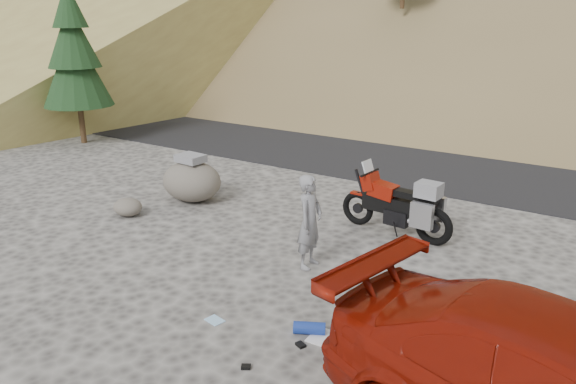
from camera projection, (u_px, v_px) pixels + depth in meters
name	position (u px, v px, depth m)	size (l,w,h in m)	color
ground	(290.00, 279.00, 9.26)	(140.00, 140.00, 0.00)	#43403D
road	(456.00, 160.00, 16.43)	(120.00, 7.00, 0.05)	black
conifer_verge	(74.00, 53.00, 17.62)	(2.20, 2.20, 5.04)	#3B2415
motorcycle	(400.00, 206.00, 10.84)	(2.38, 0.80, 1.42)	black
man	(309.00, 266.00, 9.74)	(0.60, 0.39, 1.64)	gray
boulder	(192.00, 180.00, 12.87)	(1.69, 1.55, 1.10)	#524D46
small_rock	(128.00, 207.00, 12.02)	(0.81, 0.77, 0.38)	#524D46
gear_white_cloth	(327.00, 338.00, 7.59)	(0.47, 0.41, 0.02)	white
gear_blue_mat	(309.00, 328.00, 7.69)	(0.18, 0.18, 0.44)	navy
gear_bottle	(510.00, 376.00, 6.63)	(0.09, 0.09, 0.25)	navy
gear_glove_a	(301.00, 345.00, 7.42)	(0.13, 0.10, 0.04)	black
gear_glove_b	(246.00, 367.00, 6.97)	(0.12, 0.09, 0.04)	black
gear_blue_cloth	(215.00, 320.00, 8.03)	(0.26, 0.19, 0.01)	#99C7EC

